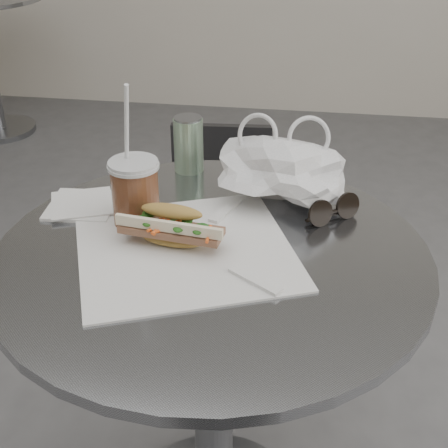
# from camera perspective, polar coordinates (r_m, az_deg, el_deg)

# --- Properties ---
(cafe_table) EXTENTS (0.76, 0.76, 0.74)m
(cafe_table) POSITION_cam_1_polar(r_m,az_deg,el_deg) (1.25, -1.00, -13.07)
(cafe_table) COLOR slate
(cafe_table) RESTS_ON ground
(chair_far) EXTENTS (0.36, 0.38, 0.69)m
(chair_far) POSITION_cam_1_polar(r_m,az_deg,el_deg) (1.82, -0.53, -3.64)
(chair_far) COLOR #29292C
(chair_far) RESTS_ON ground
(sandwich_paper) EXTENTS (0.46, 0.45, 0.00)m
(sandwich_paper) POSITION_cam_1_polar(r_m,az_deg,el_deg) (1.08, -3.59, -2.32)
(sandwich_paper) COLOR white
(sandwich_paper) RESTS_ON cafe_table
(banh_mi) EXTENTS (0.23, 0.12, 0.08)m
(banh_mi) POSITION_cam_1_polar(r_m,az_deg,el_deg) (1.08, -4.81, -0.22)
(banh_mi) COLOR #B38543
(banh_mi) RESTS_ON sandwich_paper
(iced_coffee) EXTENTS (0.09, 0.09, 0.27)m
(iced_coffee) POSITION_cam_1_polar(r_m,az_deg,el_deg) (1.14, -8.12, 2.92)
(iced_coffee) COLOR brown
(iced_coffee) RESTS_ON cafe_table
(sunglasses) EXTENTS (0.10, 0.09, 0.05)m
(sunglasses) POSITION_cam_1_polar(r_m,az_deg,el_deg) (1.18, 9.95, 1.17)
(sunglasses) COLOR black
(sunglasses) RESTS_ON cafe_table
(plastic_bag) EXTENTS (0.25, 0.20, 0.12)m
(plastic_bag) POSITION_cam_1_polar(r_m,az_deg,el_deg) (1.23, 5.21, 4.79)
(plastic_bag) COLOR white
(plastic_bag) RESTS_ON cafe_table
(napkin_stack) EXTENTS (0.15, 0.15, 0.01)m
(napkin_stack) POSITION_cam_1_polar(r_m,az_deg,el_deg) (1.25, -12.84, 1.74)
(napkin_stack) COLOR white
(napkin_stack) RESTS_ON cafe_table
(drink_can) EXTENTS (0.06, 0.06, 0.12)m
(drink_can) POSITION_cam_1_polar(r_m,az_deg,el_deg) (1.35, -3.26, 7.30)
(drink_can) COLOR #538F54
(drink_can) RESTS_ON cafe_table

